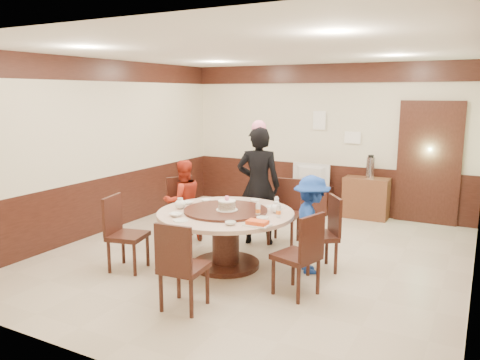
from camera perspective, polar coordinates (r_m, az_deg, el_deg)
The scene contains 32 objects.
room at distance 6.43m, azimuth 2.04°, elevation -0.08°, with size 6.00×6.04×2.84m.
banquet_table at distance 6.15m, azimuth -1.76°, elevation -5.81°, with size 1.78×1.78×0.78m.
chair_0 at distance 6.19m, azimuth 9.69°, elevation -8.05°, with size 0.62×0.61×0.97m.
chair_1 at distance 7.20m, azimuth 5.38°, elevation -5.27°, with size 0.49×0.49×0.97m.
chair_2 at distance 7.38m, azimuth -6.80°, elevation -4.91°, with size 0.61×0.61×0.97m.
chair_3 at distance 6.29m, azimuth -13.65°, elevation -7.91°, with size 0.53×0.52×0.97m.
chair_4 at distance 5.09m, azimuth -6.92°, elevation -12.16°, with size 0.48×0.48×0.97m.
chair_5 at distance 5.42m, azimuth 7.02°, elevation -10.75°, with size 0.56×0.55×0.97m.
person_standing at distance 7.03m, azimuth 2.27°, elevation -0.71°, with size 0.65×0.43×1.78m, color black.
person_red at distance 7.26m, azimuth -6.95°, elevation -2.52°, with size 0.61×0.48×1.26m, color #AC2916.
person_blue at distance 6.02m, azimuth 8.68°, elevation -5.37°, with size 0.81×0.47×1.25m, color #183D9D.
birthday_cake at distance 6.02m, azimuth -1.61°, elevation -3.08°, with size 0.28×0.28×0.19m.
teapot_left at distance 6.27m, azimuth -7.29°, elevation -2.94°, with size 0.17×0.15×0.13m, color white.
teapot_right at distance 6.03m, azimuth 4.45°, elevation -3.45°, with size 0.17×0.15×0.13m, color white.
bowl_0 at distance 6.64m, azimuth -4.17°, elevation -2.50°, with size 0.14×0.14×0.03m, color white.
bowl_1 at distance 5.48m, azimuth -1.17°, elevation -5.29°, with size 0.13×0.13×0.04m, color white.
bowl_2 at distance 5.90m, azimuth -7.79°, elevation -4.22°, with size 0.16×0.16×0.04m, color white.
bowl_3 at distance 5.66m, azimuth 2.75°, elevation -4.75°, with size 0.15×0.15×0.05m, color white.
bowl_4 at distance 6.53m, azimuth -6.34°, elevation -2.75°, with size 0.14×0.14×0.03m, color white.
bowl_5 at distance 6.58m, azimuth 1.82°, elevation -2.57°, with size 0.14×0.14×0.04m, color white.
saucer_near at distance 5.69m, azimuth -7.23°, elevation -4.91°, with size 0.18×0.18×0.01m, color white.
saucer_far at distance 6.32m, azimuth 4.04°, elevation -3.27°, with size 0.18×0.18×0.01m, color white.
shrimp_platter at distance 5.44m, azimuth 2.12°, elevation -5.31°, with size 0.30×0.20×0.06m.
bottle_0 at distance 5.84m, azimuth 2.21°, elevation -3.68°, with size 0.06×0.06×0.16m, color white.
bottle_1 at distance 5.79m, azimuth 4.72°, elevation -3.84°, with size 0.06×0.06×0.16m, color white.
bottle_2 at distance 6.17m, azimuth 4.48°, elevation -2.92°, with size 0.06×0.06×0.16m, color white.
tv_stand at distance 9.15m, azimuth 8.41°, elevation -2.27°, with size 0.85×0.45×0.50m, color #331610.
television at distance 9.06m, azimuth 8.48°, elevation 0.61°, with size 0.75×0.10×0.43m, color #939396.
side_cabinet at distance 8.86m, azimuth 15.11°, elevation -2.12°, with size 0.80×0.40×0.75m, color brown.
thermos at distance 8.74m, azimuth 15.61°, elevation 1.46°, with size 0.15×0.15×0.38m, color silver.
notice_left at distance 9.10m, azimuth 9.64°, elevation 7.18°, with size 0.25×0.00×0.35m, color white.
notice_right at distance 8.94m, azimuth 13.54°, elevation 5.05°, with size 0.30×0.00×0.22m, color white.
Camera 1 is at (2.77, -5.67, 2.27)m, focal length 35.00 mm.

